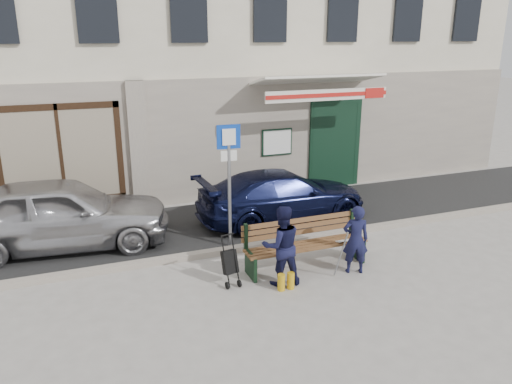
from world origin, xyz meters
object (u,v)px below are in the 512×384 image
car_silver (60,213)px  bench (304,245)px  parking_sign (229,167)px  car_navy (283,196)px  woman (281,245)px  man (356,240)px  stroller (230,263)px

car_silver → bench: 5.02m
parking_sign → bench: bearing=-51.4°
car_navy → woman: woman is taller
car_navy → woman: (-1.34, -2.95, 0.13)m
man → parking_sign: bearing=-27.7°
bench → car_navy: bearing=74.8°
car_silver → stroller: bearing=-128.6°
man → stroller: man is taller
car_silver → car_navy: (4.94, -0.14, -0.15)m
car_silver → car_navy: 4.94m
man → stroller: 2.35m
bench → man: man is taller
bench → stroller: size_ratio=2.66×
car_navy → bench: size_ratio=1.71×
stroller → bench: bearing=-5.8°
bench → stroller: (-1.50, -0.12, -0.06)m
man → car_navy: bearing=-68.3°
parking_sign → man: parking_sign is taller
car_navy → parking_sign: 2.29m
man → bench: bearing=-13.2°
parking_sign → car_navy: bearing=37.0°
car_silver → parking_sign: parking_sign is taller
bench → woman: size_ratio=1.65×
car_silver → man: 5.96m
bench → woman: (-0.65, -0.43, 0.27)m
parking_sign → stroller: bearing=-104.5°
parking_sign → bench: parking_sign is taller
car_navy → car_silver: bearing=86.1°
man → car_silver: bearing=-12.5°
car_navy → parking_sign: parking_sign is taller
car_silver → stroller: size_ratio=4.84×
woman → stroller: size_ratio=1.62×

